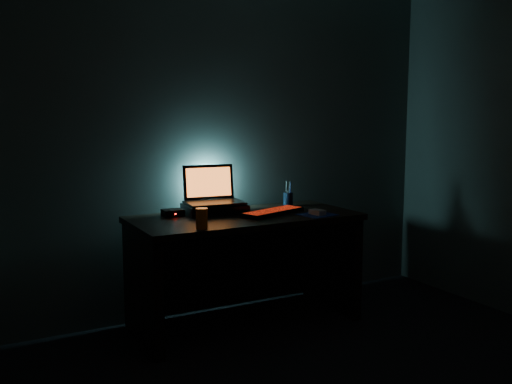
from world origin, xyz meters
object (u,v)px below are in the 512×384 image
keyboard (273,212)px  juice_glass (202,218)px  router (173,213)px  laptop (212,194)px  pen_cup (288,199)px  mouse (317,212)px

keyboard → juice_glass: size_ratio=4.17×
router → laptop: bearing=5.8°
laptop → juice_glass: bearing=-114.0°
juice_glass → router: (-0.01, 0.47, -0.04)m
keyboard → juice_glass: 0.65m
router → keyboard: bearing=-22.0°
laptop → keyboard: 0.44m
laptop → keyboard: laptop is taller
keyboard → router: (-0.61, 0.25, 0.01)m
laptop → pen_cup: 0.59m
keyboard → mouse: size_ratio=4.75×
mouse → router: router is taller
keyboard → router: bearing=138.5°
juice_glass → router: size_ratio=0.91×
laptop → pen_cup: (0.58, -0.05, -0.07)m
laptop → keyboard: bearing=-35.5°
juice_glass → router: juice_glass is taller
mouse → juice_glass: size_ratio=0.88×
mouse → juice_glass: juice_glass is taller
mouse → router: (-0.86, 0.42, 0.00)m
router → pen_cup: bearing=-0.8°
juice_glass → keyboard: bearing=19.8°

